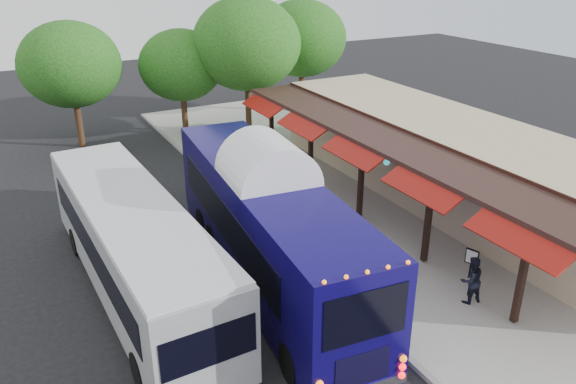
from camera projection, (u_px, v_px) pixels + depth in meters
ground at (333, 294)px, 18.35m from camera, size 90.00×90.00×0.00m
sidewalk at (383, 214)px, 23.71m from camera, size 10.00×40.00×0.15m
curb at (279, 240)px, 21.57m from camera, size 0.20×40.00×0.16m
station_shelter at (448, 161)px, 24.47m from camera, size 8.15×20.00×3.60m
coach_bus at (268, 222)px, 18.31m from camera, size 3.84×12.79×4.04m
city_bus at (134, 244)px, 17.72m from camera, size 3.10×12.25×3.27m
ped_a at (307, 228)px, 20.46m from camera, size 0.62×0.41×1.69m
ped_b at (471, 280)px, 17.39m from camera, size 0.85×0.71×1.58m
ped_c at (262, 180)px, 24.84m from camera, size 1.03×0.83×1.65m
ped_d at (244, 166)px, 26.19m from camera, size 1.29×1.01×1.75m
sign_board at (472, 258)px, 18.80m from camera, size 0.19×0.45×1.02m
tree_left at (181, 65)px, 32.50m from camera, size 4.85×4.85×6.21m
tree_mid at (247, 44)px, 32.10m from camera, size 6.26×6.26×8.02m
tree_right at (302, 38)px, 36.55m from camera, size 5.82×5.82×7.45m
tree_far at (70, 65)px, 30.15m from camera, size 5.42×5.42×6.94m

